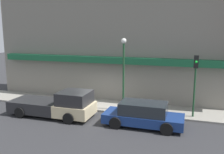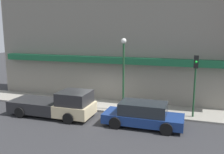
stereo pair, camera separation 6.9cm
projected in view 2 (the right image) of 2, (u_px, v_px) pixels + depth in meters
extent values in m
plane|color=#2D2D30|center=(97.00, 112.00, 17.48)|extent=(80.00, 80.00, 0.00)
cube|color=gray|center=(104.00, 105.00, 18.74)|extent=(36.00, 2.72, 0.12)
cube|color=gray|center=(115.00, 28.00, 20.35)|extent=(19.80, 3.00, 11.60)
cube|color=#195B38|center=(108.00, 60.00, 19.11)|extent=(18.22, 0.60, 0.50)
cube|color=beige|center=(75.00, 109.00, 16.07)|extent=(2.27, 2.07, 0.75)
cube|color=#262628|center=(75.00, 98.00, 15.93)|extent=(1.93, 1.91, 0.80)
cube|color=#262628|center=(37.00, 105.00, 16.94)|extent=(3.40, 2.07, 0.75)
cylinder|color=black|center=(83.00, 108.00, 17.07)|extent=(0.70, 0.22, 0.70)
cylinder|color=black|center=(68.00, 118.00, 15.13)|extent=(0.70, 0.22, 0.70)
cylinder|color=black|center=(38.00, 104.00, 18.14)|extent=(0.70, 0.22, 0.70)
cylinder|color=black|center=(20.00, 113.00, 16.21)|extent=(0.70, 0.22, 0.70)
cube|color=navy|center=(143.00, 118.00, 14.74)|extent=(4.69, 1.78, 0.55)
cube|color=#23282D|center=(143.00, 108.00, 14.63)|extent=(2.72, 1.60, 0.70)
cylinder|color=black|center=(169.00, 118.00, 15.15)|extent=(0.70, 0.22, 0.70)
cylinder|color=black|center=(166.00, 129.00, 13.49)|extent=(0.70, 0.22, 0.70)
cylinder|color=black|center=(123.00, 113.00, 16.04)|extent=(0.70, 0.22, 0.70)
cylinder|color=black|center=(115.00, 123.00, 14.38)|extent=(0.70, 0.22, 0.70)
cylinder|color=#196633|center=(72.00, 100.00, 18.80)|extent=(0.22, 0.22, 0.58)
sphere|color=#196633|center=(72.00, 95.00, 18.73)|extent=(0.21, 0.21, 0.21)
cylinder|color=#1E4728|center=(123.00, 78.00, 17.02)|extent=(0.14, 0.14, 4.62)
sphere|color=silver|center=(124.00, 41.00, 16.56)|extent=(0.36, 0.36, 0.36)
cylinder|color=#1E4728|center=(195.00, 87.00, 15.75)|extent=(0.12, 0.12, 3.99)
cube|color=black|center=(196.00, 62.00, 15.30)|extent=(0.28, 0.20, 0.80)
sphere|color=green|center=(196.00, 62.00, 15.19)|extent=(0.16, 0.16, 0.16)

